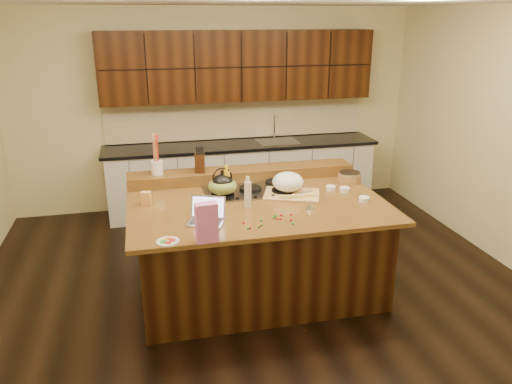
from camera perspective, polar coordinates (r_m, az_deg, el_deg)
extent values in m
cube|color=black|center=(5.11, 0.13, -10.87)|extent=(5.50, 5.00, 0.01)
cube|color=beige|center=(6.97, -4.65, 9.33)|extent=(5.50, 0.01, 2.70)
cube|color=beige|center=(2.39, 14.40, -12.17)|extent=(5.50, 0.01, 2.70)
cube|color=black|center=(4.90, 0.13, -6.38)|extent=(2.22, 1.42, 0.88)
cube|color=black|center=(4.71, 0.14, -1.34)|extent=(2.40, 1.60, 0.04)
cube|color=black|center=(5.33, -1.59, 2.08)|extent=(2.40, 0.30, 0.12)
cube|color=gray|center=(4.98, -0.65, 0.13)|extent=(0.92, 0.52, 0.02)
cylinder|color=black|center=(5.04, -4.31, 0.59)|extent=(0.22, 0.22, 0.03)
cylinder|color=black|center=(5.16, 2.29, 1.08)|extent=(0.22, 0.22, 0.03)
cylinder|color=black|center=(4.80, -3.82, -0.40)|extent=(0.22, 0.22, 0.03)
cylinder|color=black|center=(4.92, 3.08, 0.15)|extent=(0.22, 0.22, 0.03)
cylinder|color=black|center=(4.97, -0.65, 0.37)|extent=(0.22, 0.22, 0.03)
cube|color=silver|center=(6.92, -1.57, 1.62)|extent=(3.60, 0.62, 0.90)
cube|color=black|center=(6.79, -1.61, 5.40)|extent=(3.70, 0.66, 0.04)
cube|color=gray|center=(6.90, 2.48, 5.75)|extent=(0.55, 0.42, 0.01)
cylinder|color=gray|center=(7.03, 2.11, 7.55)|extent=(0.02, 0.02, 0.36)
cube|color=black|center=(6.76, -1.96, 14.20)|extent=(3.60, 0.34, 0.90)
cube|color=beige|center=(7.03, -2.14, 8.21)|extent=(3.60, 0.03, 0.50)
ellipsoid|color=black|center=(4.76, -3.85, 0.90)|extent=(0.27, 0.27, 0.19)
ellipsoid|color=olive|center=(4.77, -3.84, 0.67)|extent=(0.30, 0.30, 0.15)
cube|color=#B7B7BC|center=(4.24, -5.77, -3.52)|extent=(0.36, 0.30, 0.01)
cube|color=black|center=(4.24, -5.78, -3.41)|extent=(0.28, 0.21, 0.00)
cube|color=#B7B7BC|center=(4.29, -5.49, -1.69)|extent=(0.30, 0.17, 0.19)
cube|color=silver|center=(4.29, -5.51, -1.72)|extent=(0.27, 0.14, 0.16)
cylinder|color=gold|center=(4.78, -3.39, 0.89)|extent=(0.08, 0.08, 0.27)
cylinder|color=silver|center=(4.52, -0.94, -0.32)|extent=(0.07, 0.07, 0.25)
cube|color=tan|center=(4.87, 4.12, -0.30)|extent=(0.63, 0.55, 0.02)
ellipsoid|color=white|center=(4.90, 3.67, 1.16)|extent=(0.31, 0.31, 0.19)
cube|color=#EDD872|center=(4.72, 3.45, -0.58)|extent=(0.12, 0.03, 0.03)
cube|color=#EDD872|center=(4.75, 4.79, -0.47)|extent=(0.12, 0.03, 0.03)
cube|color=#EDD872|center=(4.79, 6.11, -0.36)|extent=(0.12, 0.03, 0.03)
cylinder|color=gray|center=(4.88, 5.49, -0.07)|extent=(0.20, 0.08, 0.01)
cylinder|color=white|center=(4.81, 12.26, -0.82)|extent=(0.12, 0.12, 0.04)
cylinder|color=white|center=(5.06, 8.53, 0.44)|extent=(0.13, 0.13, 0.04)
cylinder|color=white|center=(5.05, 10.10, 0.29)|extent=(0.12, 0.12, 0.04)
cylinder|color=#996B3F|center=(5.34, 10.63, 1.58)|extent=(0.24, 0.24, 0.09)
cone|color=silver|center=(4.55, 6.17, -1.52)|extent=(0.10, 0.10, 0.07)
cube|color=#EB6EC8|center=(3.86, -5.67, -3.49)|extent=(0.18, 0.11, 0.32)
cylinder|color=white|center=(3.94, -10.06, -5.60)|extent=(0.21, 0.21, 0.01)
cube|color=#DA9B4D|center=(4.72, -12.44, -0.70)|extent=(0.10, 0.08, 0.12)
cylinder|color=white|center=(5.20, -11.24, 2.74)|extent=(0.15, 0.15, 0.14)
cube|color=black|center=(5.22, -6.44, 3.38)|extent=(0.12, 0.17, 0.19)
ellipsoid|color=red|center=(4.16, 0.46, -3.84)|extent=(0.02, 0.02, 0.02)
ellipsoid|color=#198C26|center=(4.21, 4.21, -3.62)|extent=(0.02, 0.02, 0.02)
ellipsoid|color=red|center=(4.40, 4.05, -2.55)|extent=(0.02, 0.02, 0.02)
ellipsoid|color=#198C26|center=(4.18, 0.69, -3.74)|extent=(0.02, 0.02, 0.02)
ellipsoid|color=red|center=(4.12, -0.72, -4.08)|extent=(0.02, 0.02, 0.02)
ellipsoid|color=#198C26|center=(4.36, 2.25, -2.70)|extent=(0.02, 0.02, 0.02)
ellipsoid|color=red|center=(4.38, 2.90, -2.61)|extent=(0.02, 0.02, 0.02)
ellipsoid|color=#198C26|center=(4.11, -0.94, -4.17)|extent=(0.02, 0.02, 0.02)
ellipsoid|color=red|center=(4.30, 2.80, -3.07)|extent=(0.02, 0.02, 0.02)
ellipsoid|color=#198C26|center=(4.32, 2.04, -2.96)|extent=(0.02, 0.02, 0.02)
ellipsoid|color=red|center=(4.28, 3.99, -3.22)|extent=(0.02, 0.02, 0.02)
ellipsoid|color=#198C26|center=(4.13, 0.33, -4.00)|extent=(0.02, 0.02, 0.02)
ellipsoid|color=red|center=(4.30, 2.41, -3.07)|extent=(0.02, 0.02, 0.02)
ellipsoid|color=#198C26|center=(4.27, 0.60, -3.21)|extent=(0.02, 0.02, 0.02)
ellipsoid|color=red|center=(4.21, -1.43, -3.52)|extent=(0.02, 0.02, 0.02)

